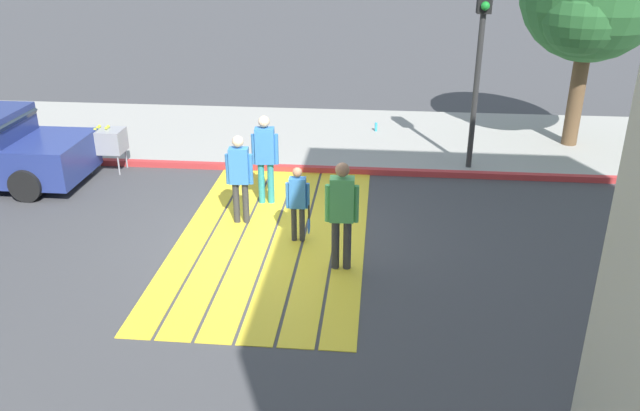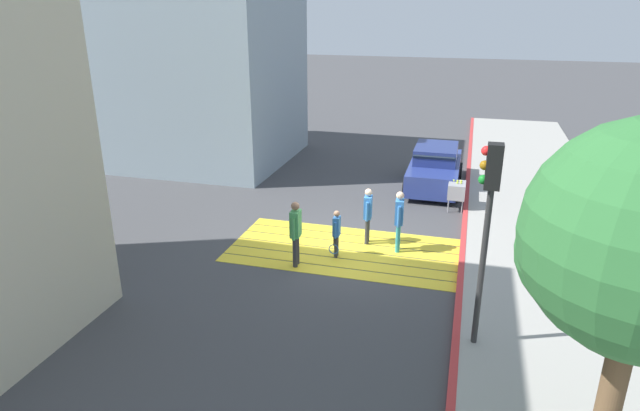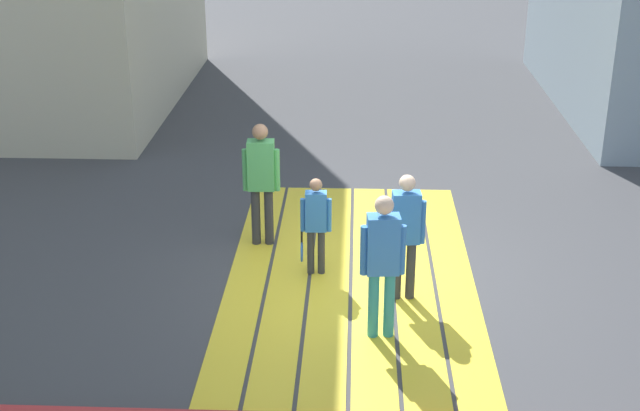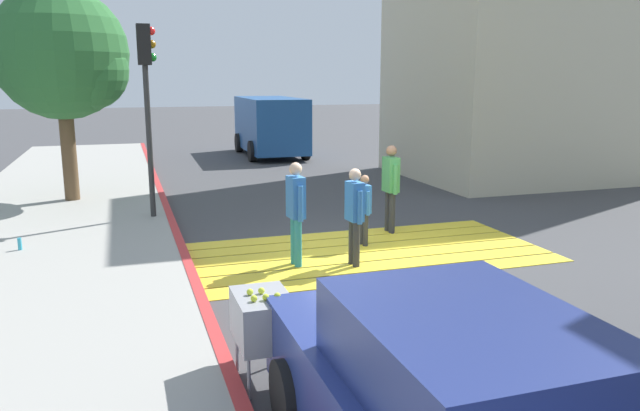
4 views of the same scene
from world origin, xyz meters
name	(u,v)px [view 1 (image 1 of 4)]	position (x,y,z in m)	size (l,w,h in m)	color
ground_plane	(273,237)	(0.00, 0.00, 0.00)	(120.00, 120.00, 0.00)	#424244
crosswalk_stripes	(273,237)	(0.00, 0.00, 0.01)	(6.40, 3.25, 0.01)	yellow
sidewalk_west	(309,136)	(-5.60, 0.00, 0.06)	(4.80, 40.00, 0.12)	#9E9B93
curb_painted	(297,169)	(-3.25, 0.00, 0.07)	(0.16, 40.00, 0.13)	#BC3333
traffic_light_corner	(482,32)	(-3.58, 3.78, 3.04)	(0.39, 0.28, 4.24)	#2D2D2D
tennis_ball_cart	(106,141)	(-2.90, -4.15, 0.70)	(0.56, 0.80, 1.02)	#99999E
water_bottle	(376,127)	(-6.02, 1.70, 0.23)	(0.07, 0.07, 0.22)	#33A5BF
pedestrian_adult_lead	(265,153)	(-1.47, -0.36, 1.03)	(0.26, 0.52, 1.77)	teal
pedestrian_adult_trailing	(239,173)	(-0.54, -0.66, 0.97)	(0.24, 0.49, 1.67)	#333338
pedestrian_adult_side	(342,209)	(1.00, 1.27, 1.05)	(0.24, 0.53, 1.80)	#333338
pedestrian_child_with_racket	(298,200)	(0.10, 0.48, 0.77)	(0.28, 0.41, 1.36)	#333338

